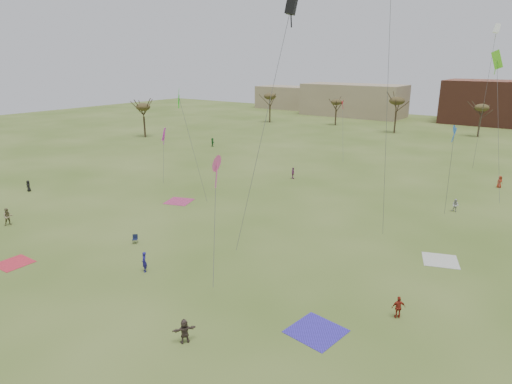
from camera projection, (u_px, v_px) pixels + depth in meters
The scene contains 20 objects.
ground at pixel (166, 296), 34.13m from camera, with size 260.00×260.00×0.00m, color #3E561B.
flyer_near_right at pixel (144, 262), 37.80m from camera, with size 0.66×0.43×1.81m, color navy.
spectator_fore_a at pixel (399, 307), 31.03m from camera, with size 0.98×0.41×1.67m, color maroon.
spectator_fore_b at pixel (8, 217), 48.40m from camera, with size 0.96×0.75×1.98m, color #857954.
spectator_fore_c at pixel (185, 331), 28.30m from camera, with size 1.56×0.50×1.68m, color #504039.
flyer_mid_a at pixel (28, 186), 60.95m from camera, with size 0.77×0.50×1.57m, color black.
spectator_mid_d at pixel (293, 173), 67.40m from camera, with size 1.03×0.43×1.76m, color #873878.
spectator_mid_e at pixel (455, 205), 52.77m from camera, with size 0.77×0.60×1.58m, color #B9B9B9.
flyer_far_a at pixel (212, 142), 92.41m from camera, with size 1.65×0.52×1.77m, color #22682C.
flyer_far_b at pixel (500, 182), 62.69m from camera, with size 0.84×0.55×1.72m, color #9D301B.
blanket_red at pixel (14, 263), 39.59m from camera, with size 2.71×2.71×0.03m, color red.
blanket_blue at pixel (316, 331), 29.67m from camera, with size 3.32×3.32×0.03m, color #372AB7.
blanket_cream at pixel (440, 261), 40.12m from camera, with size 3.04×3.04×0.03m, color beige.
blanket_plum at pixel (179, 201), 56.78m from camera, with size 3.15×3.15×0.03m, color #AF3664.
camp_chair_left at pixel (135, 241), 43.84m from camera, with size 0.73×0.74×0.87m.
kites_aloft at pixel (379, 59), 47.20m from camera, with size 54.45×65.60×24.54m.
tree_line at pixel (425, 110), 95.24m from camera, with size 117.44×49.32×8.91m.
building_tan at pixel (353, 100), 141.68m from camera, with size 32.00×14.00×10.00m, color #937F60.
building_brick at pixel (494, 103), 123.01m from camera, with size 26.00×16.00×12.00m, color brown.
building_tan_west at pixel (286, 97), 164.12m from camera, with size 20.00×12.00×8.00m, color #937F60.
Camera 1 is at (23.32, -20.59, 17.65)m, focal length 30.80 mm.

